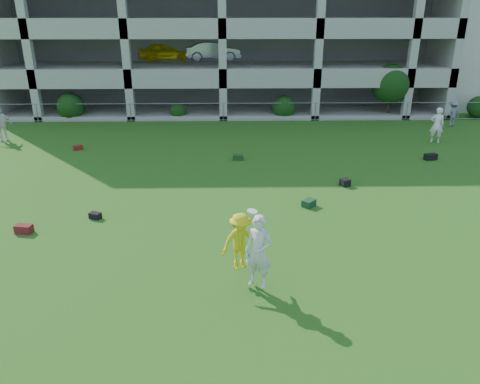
{
  "coord_description": "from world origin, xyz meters",
  "views": [
    {
      "loc": [
        0.46,
        -11.08,
        7.04
      ],
      "look_at": [
        0.75,
        3.0,
        1.4
      ],
      "focal_mm": 35.0,
      "sensor_mm": 36.0,
      "label": 1
    }
  ],
  "objects_px": {
    "crate_d": "(345,182)",
    "parking_garage": "(224,19)",
    "bystander_f": "(452,113)",
    "frisbee_contest": "(247,246)",
    "bystander_e": "(437,125)",
    "bystander_b": "(1,124)"
  },
  "relations": [
    {
      "from": "crate_d",
      "to": "bystander_b",
      "type": "bearing_deg",
      "value": 157.23
    },
    {
      "from": "bystander_f",
      "to": "crate_d",
      "type": "distance_m",
      "value": 13.64
    },
    {
      "from": "frisbee_contest",
      "to": "parking_garage",
      "type": "bearing_deg",
      "value": 91.82
    },
    {
      "from": "bystander_f",
      "to": "crate_d",
      "type": "bearing_deg",
      "value": 32.07
    },
    {
      "from": "bystander_f",
      "to": "frisbee_contest",
      "type": "relative_size",
      "value": 0.79
    },
    {
      "from": "bystander_b",
      "to": "frisbee_contest",
      "type": "bearing_deg",
      "value": -75.6
    },
    {
      "from": "bystander_b",
      "to": "bystander_f",
      "type": "height_order",
      "value": "bystander_b"
    },
    {
      "from": "bystander_e",
      "to": "bystander_f",
      "type": "xyz_separation_m",
      "value": [
        2.53,
        3.7,
        -0.18
      ]
    },
    {
      "from": "bystander_b",
      "to": "parking_garage",
      "type": "bearing_deg",
      "value": 20.26
    },
    {
      "from": "crate_d",
      "to": "parking_garage",
      "type": "height_order",
      "value": "parking_garage"
    },
    {
      "from": "bystander_e",
      "to": "crate_d",
      "type": "distance_m",
      "value": 9.23
    },
    {
      "from": "bystander_f",
      "to": "frisbee_contest",
      "type": "bearing_deg",
      "value": 36.26
    },
    {
      "from": "bystander_e",
      "to": "parking_garage",
      "type": "distance_m",
      "value": 18.98
    },
    {
      "from": "bystander_e",
      "to": "frisbee_contest",
      "type": "bearing_deg",
      "value": 67.22
    },
    {
      "from": "frisbee_contest",
      "to": "parking_garage",
      "type": "relative_size",
      "value": 0.07
    },
    {
      "from": "bystander_b",
      "to": "bystander_e",
      "type": "bearing_deg",
      "value": -29.07
    },
    {
      "from": "bystander_e",
      "to": "frisbee_contest",
      "type": "relative_size",
      "value": 0.96
    },
    {
      "from": "frisbee_contest",
      "to": "parking_garage",
      "type": "xyz_separation_m",
      "value": [
        -0.89,
        27.98,
        4.81
      ]
    },
    {
      "from": "bystander_b",
      "to": "parking_garage",
      "type": "distance_m",
      "value": 18.71
    },
    {
      "from": "crate_d",
      "to": "parking_garage",
      "type": "bearing_deg",
      "value": 104.29
    },
    {
      "from": "bystander_e",
      "to": "bystander_f",
      "type": "bearing_deg",
      "value": -109.37
    },
    {
      "from": "bystander_e",
      "to": "bystander_f",
      "type": "distance_m",
      "value": 4.48
    }
  ]
}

